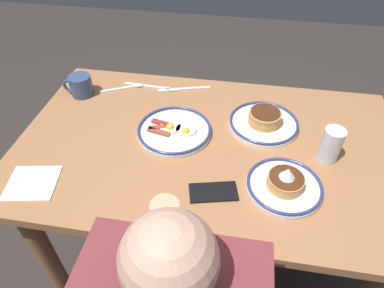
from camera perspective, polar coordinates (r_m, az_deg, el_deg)
name	(u,v)px	position (r m, az deg, el deg)	size (l,w,h in m)	color
ground_plane	(204,252)	(1.75, 2.02, -17.90)	(6.00, 6.00, 0.00)	#312B27
dining_table	(208,165)	(1.25, 2.71, -3.67)	(1.34, 0.82, 0.74)	#A36B43
plate_near_main	(174,130)	(1.20, -3.04, 2.37)	(0.27, 0.27, 0.04)	white
plate_center_pancakes	(264,122)	(1.25, 12.18, 3.77)	(0.26, 0.26, 0.06)	white
plate_far_companion	(285,184)	(1.05, 15.55, -6.66)	(0.23, 0.23, 0.09)	white
coffee_mug	(81,85)	(1.45, -18.52, 9.50)	(0.12, 0.09, 0.09)	#334772
drinking_glass	(330,146)	(1.17, 22.56, -0.35)	(0.07, 0.07, 0.12)	silver
cell_phone	(213,192)	(1.01, 3.65, -8.19)	(0.14, 0.07, 0.01)	black
paper_napkin	(32,183)	(1.15, -25.61, -6.00)	(0.15, 0.14, 0.00)	white
fork_near	(148,86)	(1.46, -7.56, 9.76)	(0.21, 0.03, 0.01)	silver
butter_knife	(184,89)	(1.43, -1.34, 9.39)	(0.22, 0.08, 0.01)	silver
tea_spoon	(128,87)	(1.47, -10.87, 9.53)	(0.17, 0.09, 0.01)	silver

